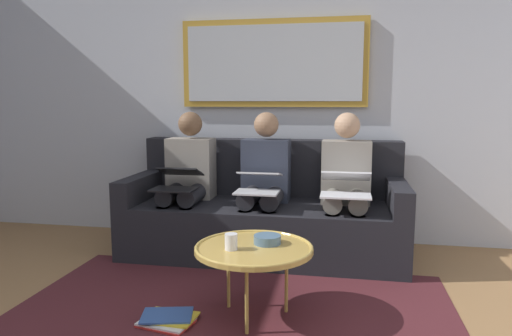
% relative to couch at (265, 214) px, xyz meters
% --- Properties ---
extents(wall_rear, '(6.00, 0.12, 2.60)m').
position_rel_couch_xyz_m(wall_rear, '(0.00, -0.48, 0.99)').
color(wall_rear, '#B7BCC6').
rests_on(wall_rear, ground_plane).
extents(area_rug, '(2.60, 1.80, 0.01)m').
position_rel_couch_xyz_m(area_rug, '(0.00, 1.27, -0.31)').
color(area_rug, '#4C1E23').
rests_on(area_rug, ground_plane).
extents(couch, '(2.20, 0.90, 0.90)m').
position_rel_couch_xyz_m(couch, '(0.00, 0.00, 0.00)').
color(couch, black).
rests_on(couch, ground_plane).
extents(framed_mirror, '(1.61, 0.05, 0.75)m').
position_rel_couch_xyz_m(framed_mirror, '(0.00, -0.39, 1.24)').
color(framed_mirror, '#B7892D').
extents(coffee_table, '(0.67, 0.67, 0.43)m').
position_rel_couch_xyz_m(coffee_table, '(-0.14, 1.22, 0.10)').
color(coffee_table, tan).
rests_on(coffee_table, ground_plane).
extents(cup, '(0.07, 0.07, 0.09)m').
position_rel_couch_xyz_m(cup, '(-0.02, 1.29, 0.15)').
color(cup, silver).
rests_on(cup, coffee_table).
extents(bowl, '(0.16, 0.16, 0.05)m').
position_rel_couch_xyz_m(bowl, '(-0.20, 1.14, 0.13)').
color(bowl, slate).
rests_on(bowl, coffee_table).
extents(person_left, '(0.38, 0.58, 1.14)m').
position_rel_couch_xyz_m(person_left, '(-0.64, 0.07, 0.30)').
color(person_left, gray).
rests_on(person_left, couch).
extents(laptop_white, '(0.35, 0.39, 0.17)m').
position_rel_couch_xyz_m(laptop_white, '(-0.64, 0.30, 0.32)').
color(laptop_white, white).
extents(person_middle, '(0.38, 0.58, 1.14)m').
position_rel_couch_xyz_m(person_middle, '(0.00, 0.07, 0.30)').
color(person_middle, '#2D3342').
rests_on(person_middle, couch).
extents(laptop_silver, '(0.32, 0.36, 0.15)m').
position_rel_couch_xyz_m(laptop_silver, '(0.00, 0.31, 0.32)').
color(laptop_silver, silver).
extents(person_right, '(0.38, 0.58, 1.14)m').
position_rel_couch_xyz_m(person_right, '(0.64, 0.07, 0.30)').
color(person_right, gray).
rests_on(person_right, couch).
extents(laptop_black, '(0.33, 0.38, 0.16)m').
position_rel_couch_xyz_m(laptop_black, '(0.64, 0.30, 0.32)').
color(laptop_black, black).
extents(magazine_stack, '(0.33, 0.29, 0.04)m').
position_rel_couch_xyz_m(magazine_stack, '(0.32, 1.38, -0.29)').
color(magazine_stack, red).
rests_on(magazine_stack, ground_plane).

